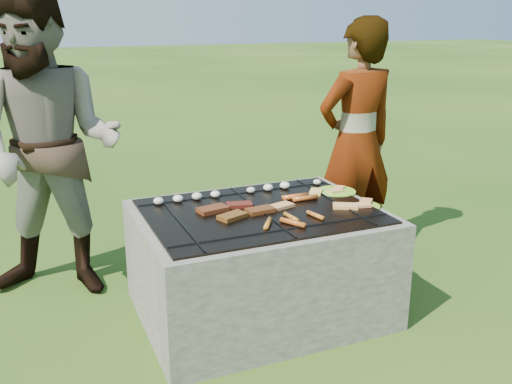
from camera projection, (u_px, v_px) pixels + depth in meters
The scene contains 10 objects.
lawn at pixel (259, 311), 3.26m from camera, with size 60.00×60.00×0.00m, color #1F4411.
fire_pit at pixel (259, 266), 3.18m from camera, with size 1.30×1.00×0.62m.
mushrooms at pixel (232, 192), 3.32m from camera, with size 1.05×0.06×0.04m.
pork_slabs at pixel (235, 210), 3.04m from camera, with size 0.40×0.28×0.02m.
sausages at pixel (295, 209), 3.05m from camera, with size 0.48×0.47×0.03m.
bread_on_grate at pixel (315, 202), 3.18m from camera, with size 0.47×0.43×0.02m.
plate_far at pixel (336, 192), 3.41m from camera, with size 0.30×0.30×0.03m.
plate_near at pixel (363, 205), 3.16m from camera, with size 0.24×0.24×0.03m.
cook at pixel (356, 143), 3.76m from camera, with size 0.59×0.39×1.62m, color gray.
bystander at pixel (49, 148), 3.25m from camera, with size 0.87×0.68×1.79m, color #AB9A8E.
Camera 1 is at (-1.15, -2.68, 1.62)m, focal length 40.00 mm.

